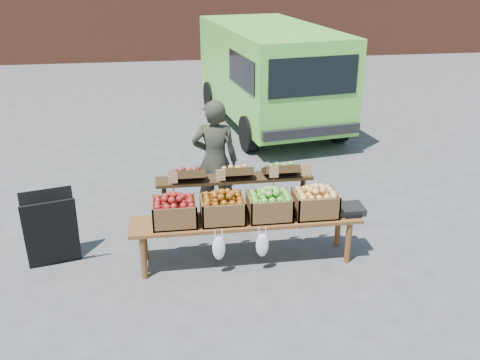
{
  "coord_description": "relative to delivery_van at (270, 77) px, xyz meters",
  "views": [
    {
      "loc": [
        0.09,
        -5.53,
        3.45
      ],
      "look_at": [
        0.94,
        0.47,
        0.85
      ],
      "focal_mm": 40.0,
      "sensor_mm": 36.0,
      "label": 1
    }
  ],
  "objects": [
    {
      "name": "vendor",
      "position": [
        -1.56,
        -4.18,
        -0.19
      ],
      "size": [
        0.68,
        0.52,
        1.69
      ],
      "primitive_type": "imported",
      "rotation": [
        0.0,
        0.0,
        2.95
      ],
      "color": "#2C2E23",
      "rests_on": "ground"
    },
    {
      "name": "crate_red_apples",
      "position": [
        -1.05,
        -5.39,
        -0.33
      ],
      "size": [
        0.5,
        0.4,
        0.28
      ],
      "primitive_type": null,
      "color": "#45952A",
      "rests_on": "display_bench"
    },
    {
      "name": "crate_russet_pears",
      "position": [
        -1.6,
        -5.39,
        -0.33
      ],
      "size": [
        0.5,
        0.4,
        0.28
      ],
      "primitive_type": null,
      "color": "#954910",
      "rests_on": "display_bench"
    },
    {
      "name": "crate_golden_apples",
      "position": [
        -2.15,
        -5.39,
        -0.33
      ],
      "size": [
        0.5,
        0.4,
        0.28
      ],
      "primitive_type": null,
      "color": "maroon",
      "rests_on": "display_bench"
    },
    {
      "name": "back_table",
      "position": [
        -1.36,
        -4.67,
        -0.52
      ],
      "size": [
        2.1,
        0.44,
        1.04
      ],
      "primitive_type": null,
      "color": "#322210",
      "rests_on": "ground"
    },
    {
      "name": "crate_green_apples",
      "position": [
        -0.5,
        -5.39,
        -0.33
      ],
      "size": [
        0.5,
        0.4,
        0.28
      ],
      "primitive_type": null,
      "color": "gold",
      "rests_on": "display_bench"
    },
    {
      "name": "ground",
      "position": [
        -2.27,
        -5.36,
        -1.04
      ],
      "size": [
        80.0,
        80.0,
        0.0
      ],
      "primitive_type": "plane",
      "color": "#4B4B4D"
    },
    {
      "name": "display_bench",
      "position": [
        -1.32,
        -5.39,
        -0.75
      ],
      "size": [
        2.7,
        0.56,
        0.57
      ],
      "primitive_type": null,
      "color": "brown",
      "rests_on": "ground"
    },
    {
      "name": "weighing_scale",
      "position": [
        -0.07,
        -5.39,
        -0.43
      ],
      "size": [
        0.34,
        0.3,
        0.08
      ],
      "primitive_type": "cube",
      "color": "black",
      "rests_on": "display_bench"
    },
    {
      "name": "chalkboard_sign",
      "position": [
        -3.59,
        -5.12,
        -0.58
      ],
      "size": [
        0.66,
        0.47,
        0.91
      ],
      "primitive_type": null,
      "rotation": [
        0.0,
        0.0,
        0.24
      ],
      "color": "black",
      "rests_on": "ground"
    },
    {
      "name": "delivery_van",
      "position": [
        0.0,
        0.0,
        0.0
      ],
      "size": [
        2.8,
        4.89,
        2.07
      ],
      "primitive_type": null,
      "rotation": [
        0.0,
        0.0,
        0.15
      ],
      "color": "#67D644",
      "rests_on": "ground"
    }
  ]
}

